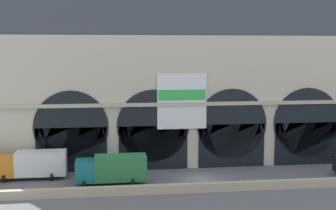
# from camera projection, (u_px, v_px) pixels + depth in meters

# --- Properties ---
(ground_plane) EXTENTS (200.00, 200.00, 0.00)m
(ground_plane) POSITION_uv_depth(u_px,v_px,m) (201.00, 179.00, 51.14)
(ground_plane) COLOR slate
(quay_parapet_wall) EXTENTS (90.00, 0.70, 0.91)m
(quay_parapet_wall) POSITION_uv_depth(u_px,v_px,m) (210.00, 187.00, 46.69)
(quay_parapet_wall) COLOR #BCAD8C
(quay_parapet_wall) RESTS_ON ground
(station_building) EXTENTS (50.12, 4.41, 20.47)m
(station_building) POSITION_uv_depth(u_px,v_px,m) (190.00, 86.00, 56.85)
(station_building) COLOR beige
(station_building) RESTS_ON ground
(box_truck_west) EXTENTS (7.50, 2.91, 3.12)m
(box_truck_west) POSITION_uv_depth(u_px,v_px,m) (33.00, 164.00, 51.20)
(box_truck_west) COLOR orange
(box_truck_west) RESTS_ON ground
(box_truck_midwest) EXTENTS (7.50, 2.91, 3.12)m
(box_truck_midwest) POSITION_uv_depth(u_px,v_px,m) (112.00, 169.00, 49.19)
(box_truck_midwest) COLOR #19727A
(box_truck_midwest) RESTS_ON ground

